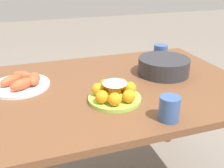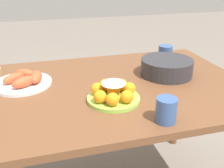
# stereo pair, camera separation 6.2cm
# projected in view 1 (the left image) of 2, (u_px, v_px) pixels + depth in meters

# --- Properties ---
(dining_table) EXTENTS (1.31, 0.89, 0.73)m
(dining_table) POSITION_uv_depth(u_px,v_px,m) (110.00, 103.00, 1.29)
(dining_table) COLOR brown
(dining_table) RESTS_ON ground_plane
(cake_plate) EXTENTS (0.22, 0.22, 0.09)m
(cake_plate) POSITION_uv_depth(u_px,v_px,m) (114.00, 93.00, 1.09)
(cake_plate) COLOR #99CC4C
(cake_plate) RESTS_ON dining_table
(serving_bowl) EXTENTS (0.26, 0.26, 0.09)m
(serving_bowl) POSITION_uv_depth(u_px,v_px,m) (164.00, 66.00, 1.36)
(serving_bowl) COLOR #2D2D33
(serving_bowl) RESTS_ON dining_table
(seafood_platter) EXTENTS (0.28, 0.28, 0.06)m
(seafood_platter) POSITION_uv_depth(u_px,v_px,m) (21.00, 83.00, 1.22)
(seafood_platter) COLOR silver
(seafood_platter) RESTS_ON dining_table
(cup_near) EXTENTS (0.08, 0.08, 0.09)m
(cup_near) POSITION_uv_depth(u_px,v_px,m) (169.00, 108.00, 0.95)
(cup_near) COLOR #38568E
(cup_near) RESTS_ON dining_table
(cup_far) EXTENTS (0.08, 0.08, 0.09)m
(cup_far) POSITION_uv_depth(u_px,v_px,m) (160.00, 53.00, 1.57)
(cup_far) COLOR #38568E
(cup_far) RESTS_ON dining_table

